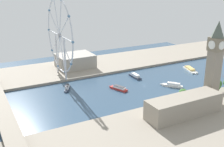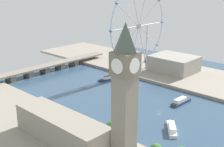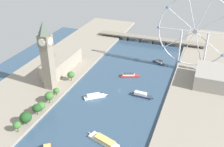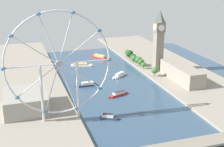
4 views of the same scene
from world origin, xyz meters
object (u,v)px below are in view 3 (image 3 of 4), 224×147
Objects in this scene: river_bridge at (151,39)px; tour_boat_4 at (159,62)px; tour_boat_1 at (141,95)px; tour_boat_0 at (129,75)px; ferris_wheel at (195,32)px; clock_tower at (47,55)px; tour_boat_3 at (95,96)px; parliament_block at (62,63)px; riverside_hall at (213,77)px; tour_boat_5 at (104,140)px.

tour_boat_4 is (29.83, -76.85, -4.18)m from river_bridge.
river_bridge reaches higher than tour_boat_1.
river_bridge reaches higher than tour_boat_0.
river_bridge is (-73.80, 85.37, -49.69)m from ferris_wheel.
clock_tower is 0.45× the size of river_bridge.
tour_boat_1 is at bearing 116.17° from tour_boat_4.
clock_tower is 214.01m from river_bridge.
ferris_wheel reaches higher than river_bridge.
tour_boat_3 reaches higher than tour_boat_1.
river_bridge is at bearing 68.12° from clock_tower.
ferris_wheel reaches higher than tour_boat_0.
tour_boat_0 is at bearing 38.93° from clock_tower.
parliament_block is 1.51× the size of riverside_hall.
ferris_wheel reaches higher than tour_boat_3.
tour_boat_0 is at bearing -89.37° from river_bridge.
tour_boat_4 is at bearing 152.13° from riverside_hall.
tour_boat_0 is 66.40m from tour_boat_3.
parliament_block is 2.85× the size of tour_boat_0.
tour_boat_1 is at bearing -80.10° from tour_boat_5.
river_bridge is at bearing 130.84° from ferris_wheel.
river_bridge is (-104.30, 116.24, -5.79)m from riverside_hall.
river_bridge is at bearing 69.39° from tour_boat_0.
tour_boat_1 reaches higher than tour_boat_0.
tour_boat_1 is 0.79× the size of tour_boat_5.
riverside_hall is 1.79× the size of tour_boat_1.
riverside_hall is 104.35m from tour_boat_0.
clock_tower reaches higher than tour_boat_0.
ferris_wheel reaches higher than tour_boat_5.
river_bridge is at bearing -68.20° from tour_boat_5.
clock_tower reaches higher than parliament_block.
tour_boat_1 is 1.38× the size of tour_boat_4.
riverside_hall is 166.58m from tour_boat_5.
river_bridge is 5.17× the size of tour_boat_5.
tour_boat_1 is at bearing -117.66° from ferris_wheel.
river_bridge is 6.58× the size of tour_boat_1.
tour_boat_5 is (37.48, -64.21, -0.32)m from tour_boat_3.
tour_boat_4 is at bearing 169.04° from ferris_wheel.
ferris_wheel is at bearing 134.66° from riverside_hall.
ferris_wheel is 189.19m from tour_boat_5.
river_bridge is 9.10× the size of tour_boat_4.
riverside_hall is at bearing -103.80° from tour_boat_5.
river_bridge is (89.42, 148.85, -5.95)m from parliament_block.
tour_boat_0 is (1.44, -130.63, -4.34)m from river_bridge.
parliament_block is at bearing 108.81° from tour_boat_3.
parliament_block is 180.51m from ferris_wheel.
ferris_wheel is at bearing 35.79° from clock_tower.
river_bridge is 6.92× the size of tour_boat_0.
tour_boat_3 is (-21.28, -193.02, -4.18)m from river_bridge.
ferris_wheel is 123.30m from river_bridge.
river_bridge is at bearing 59.00° from parliament_block.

